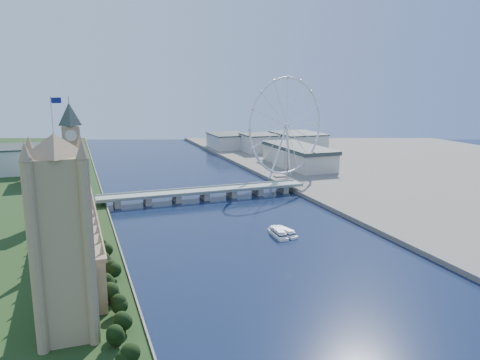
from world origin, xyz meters
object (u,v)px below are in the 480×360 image
tour_boat_far (285,235)px  london_eye (287,126)px  tour_boat_near (278,236)px  victoria_tower (61,232)px

tour_boat_far → london_eye: bearing=50.4°
london_eye → tour_boat_far: size_ratio=4.39×
tour_boat_near → victoria_tower: bearing=-142.8°
tour_boat_far → victoria_tower: bearing=-160.6°
london_eye → tour_boat_far: bearing=-115.5°
tour_boat_near → tour_boat_far: tour_boat_near is taller
victoria_tower → tour_boat_near: size_ratio=3.78×
london_eye → tour_boat_far: (-91.77, -192.32, -67.52)m
victoria_tower → tour_boat_far: (163.21, 107.75, -54.49)m
tour_boat_near → tour_boat_far: (6.12, 0.58, 0.00)m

